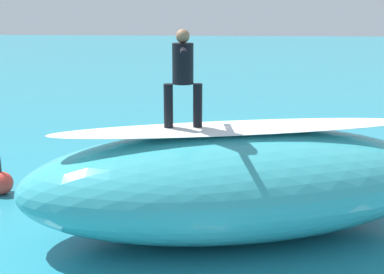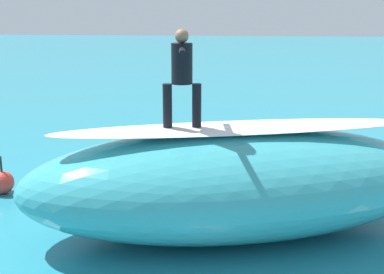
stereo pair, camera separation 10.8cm
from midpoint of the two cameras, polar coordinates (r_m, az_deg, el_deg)
name	(u,v)px [view 1 (the left image)]	position (r m, az deg, el deg)	size (l,w,h in m)	color
ground_plane	(241,187)	(12.37, 5.14, -5.51)	(120.00, 120.00, 0.00)	teal
wave_crest	(235,182)	(9.67, 4.44, -4.98)	(7.87, 3.18, 2.00)	teal
wave_foam_lip	(236,128)	(9.38, 4.56, 1.02)	(6.69, 1.11, 0.08)	white
surfboard_riding	(183,130)	(9.18, -1.32, 0.82)	(2.28, 0.46, 0.10)	silver
surfer_riding	(183,71)	(8.99, -1.35, 7.26)	(0.67, 1.61, 1.70)	black
surfboard_paddling	(198,178)	(12.86, 0.46, -4.48)	(1.90, 0.49, 0.07)	#E0563D
surfer_paddling	(196,173)	(12.70, 0.22, -3.94)	(0.81, 1.66, 0.31)	black
buoy_marker	(2,183)	(12.59, -20.41, -4.76)	(0.52, 0.52, 0.88)	red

